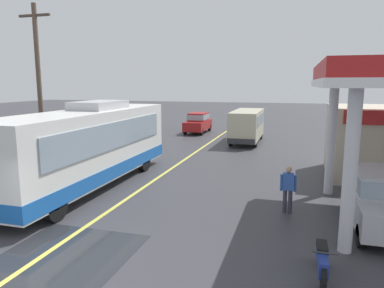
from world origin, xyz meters
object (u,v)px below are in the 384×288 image
car_trailing_behind_bus (198,122)px  pedestrian_near_pump (372,184)px  motorcycle_parked_forecourt (322,261)px  car_at_pump (380,197)px  pedestrian_by_shop (288,187)px  minibus_opposing_lane (247,123)px  coach_bus_main (89,148)px

car_trailing_behind_bus → pedestrian_near_pump: bearing=-58.0°
motorcycle_parked_forecourt → car_trailing_behind_bus: 25.20m
car_at_pump → pedestrian_by_shop: (-2.77, 0.62, -0.08)m
minibus_opposing_lane → car_trailing_behind_bus: 6.63m
car_trailing_behind_bus → coach_bus_main: bearing=-89.9°
pedestrian_near_pump → motorcycle_parked_forecourt: bearing=-110.3°
coach_bus_main → pedestrian_by_shop: coach_bus_main is taller
motorcycle_parked_forecourt → pedestrian_by_shop: size_ratio=1.08×
car_trailing_behind_bus → car_at_pump: bearing=-60.5°
car_at_pump → motorcycle_parked_forecourt: car_at_pump is taller
coach_bus_main → minibus_opposing_lane: bearing=70.3°
motorcycle_parked_forecourt → pedestrian_near_pump: size_ratio=1.08×
car_trailing_behind_bus → minibus_opposing_lane: bearing=-40.6°
pedestrian_by_shop → car_trailing_behind_bus: 20.94m
coach_bus_main → car_at_pump: bearing=-8.0°
coach_bus_main → minibus_opposing_lane: coach_bus_main is taller
pedestrian_by_shop → pedestrian_near_pump: bearing=21.7°
pedestrian_near_pump → minibus_opposing_lane: bearing=114.5°
coach_bus_main → car_trailing_behind_bus: coach_bus_main is taller
motorcycle_parked_forecourt → pedestrian_by_shop: 4.36m
motorcycle_parked_forecourt → pedestrian_by_shop: (-0.87, 4.25, 0.49)m
car_at_pump → motorcycle_parked_forecourt: size_ratio=2.33×
motorcycle_parked_forecourt → pedestrian_near_pump: pedestrian_near_pump is taller
minibus_opposing_lane → motorcycle_parked_forecourt: 19.61m
coach_bus_main → car_at_pump: 11.29m
coach_bus_main → motorcycle_parked_forecourt: bearing=-29.3°
coach_bus_main → motorcycle_parked_forecourt: (9.25, -5.20, -1.28)m
car_at_pump → pedestrian_by_shop: size_ratio=2.53×
pedestrian_near_pump → car_trailing_behind_bus: size_ratio=0.40×
car_at_pump → motorcycle_parked_forecourt: 4.14m
pedestrian_near_pump → pedestrian_by_shop: (-2.86, -1.14, 0.00)m
coach_bus_main → pedestrian_by_shop: bearing=-6.5°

